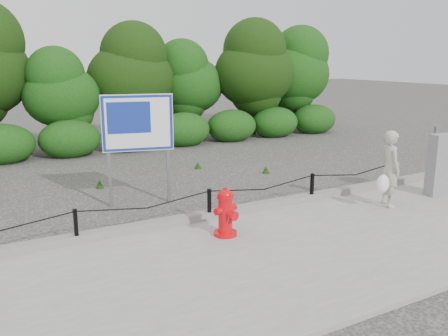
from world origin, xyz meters
name	(u,v)px	position (x,y,z in m)	size (l,w,h in m)	color
ground	(210,223)	(0.00, 0.00, 0.00)	(90.00, 90.00, 0.00)	#2D2B28
sidewalk	(268,259)	(0.00, -2.00, 0.04)	(14.00, 4.00, 0.08)	gray
curb	(208,215)	(0.00, 0.05, 0.15)	(14.00, 0.22, 0.14)	slate
chain_barrier	(209,200)	(0.00, 0.00, 0.46)	(10.06, 0.06, 0.60)	black
treeline	(105,74)	(0.59, 8.98, 2.53)	(20.40, 3.77, 4.80)	black
fire_hydrant	(226,213)	(-0.14, -0.89, 0.50)	(0.49, 0.51, 0.87)	red
pedestrian	(390,170)	(3.64, -1.07, 0.86)	(0.77, 0.68, 1.59)	#AAA692
utility_cabinet	(440,165)	(5.26, -1.05, 0.78)	(0.57, 0.42, 1.53)	gray
advertising_sign	(138,128)	(-0.76, 1.77, 1.68)	(1.45, 0.44, 2.38)	slate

